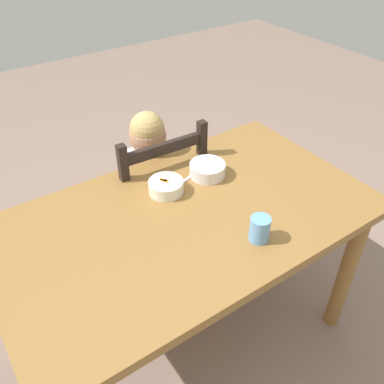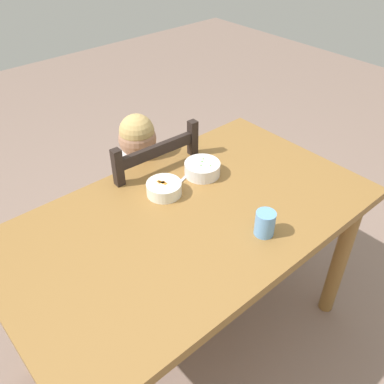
% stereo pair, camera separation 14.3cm
% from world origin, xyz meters
% --- Properties ---
extents(ground_plane, '(8.00, 8.00, 0.00)m').
position_xyz_m(ground_plane, '(0.00, 0.00, 0.00)').
color(ground_plane, gray).
extents(dining_table, '(1.42, 0.83, 0.77)m').
position_xyz_m(dining_table, '(0.00, 0.00, 0.66)').
color(dining_table, olive).
rests_on(dining_table, ground).
extents(dining_chair, '(0.44, 0.44, 0.93)m').
position_xyz_m(dining_chair, '(0.11, 0.46, 0.45)').
color(dining_chair, black).
rests_on(dining_chair, ground).
extents(child_figure, '(0.32, 0.31, 0.95)m').
position_xyz_m(child_figure, '(0.11, 0.46, 0.63)').
color(child_figure, white).
rests_on(child_figure, ground).
extents(bowl_of_peas, '(0.15, 0.15, 0.06)m').
position_xyz_m(bowl_of_peas, '(0.21, 0.16, 0.80)').
color(bowl_of_peas, white).
rests_on(bowl_of_peas, dining_table).
extents(bowl_of_carrots, '(0.14, 0.14, 0.05)m').
position_xyz_m(bowl_of_carrots, '(0.01, 0.16, 0.79)').
color(bowl_of_carrots, white).
rests_on(bowl_of_carrots, dining_table).
extents(spoon, '(0.14, 0.06, 0.01)m').
position_xyz_m(spoon, '(0.08, 0.17, 0.77)').
color(spoon, silver).
rests_on(spoon, dining_table).
extents(drinking_cup, '(0.07, 0.07, 0.09)m').
position_xyz_m(drinking_cup, '(0.13, -0.25, 0.81)').
color(drinking_cup, '#68A3E2').
rests_on(drinking_cup, dining_table).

